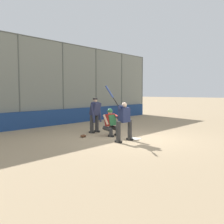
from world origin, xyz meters
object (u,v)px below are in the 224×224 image
Objects in this scene: batter_at_plate at (124,120)px; umpire_home at (95,114)px; fielding_glove_on_dirt at (83,136)px; catcher_behind_plate at (111,122)px; spare_bat_near_backstop at (120,121)px.

umpire_home is at bearing -107.27° from batter_at_plate.
fielding_glove_on_dirt is at bearing 14.98° from umpire_home.
batter_at_plate reaches higher than fielding_glove_on_dirt.
spare_bat_near_backstop is (-4.44, -2.99, -0.58)m from catcher_behind_plate.
batter_at_plate is 2.48m from umpire_home.
catcher_behind_plate reaches higher than fielding_glove_on_dirt.
catcher_behind_plate is (-0.69, -1.19, -0.20)m from batter_at_plate.
umpire_home is 1.50m from fielding_glove_on_dirt.
batter_at_plate is at bearing 64.31° from umpire_home.
catcher_behind_plate reaches higher than spare_bat_near_backstop.
umpire_home is 2.09× the size of spare_bat_near_backstop.
fielding_glove_on_dirt is (0.31, -1.89, -0.76)m from batter_at_plate.
catcher_behind_plate is 1.18m from umpire_home.
batter_at_plate reaches higher than umpire_home.
umpire_home reaches higher than fielding_glove_on_dirt.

